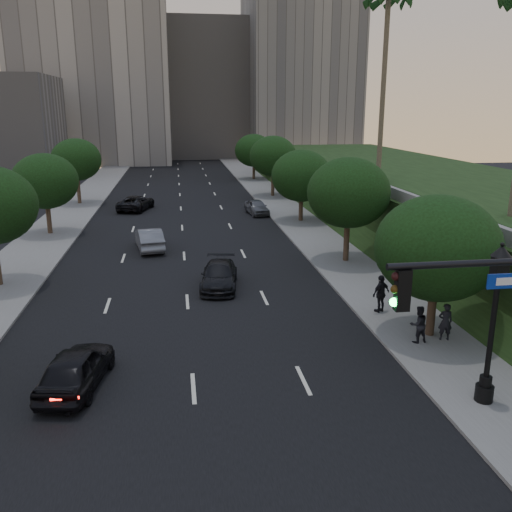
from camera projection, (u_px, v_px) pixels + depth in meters
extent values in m
plane|color=black|center=(200.00, 482.00, 14.45)|extent=(160.00, 160.00, 0.00)
cube|color=black|center=(183.00, 233.00, 43.07)|extent=(16.00, 140.00, 0.02)
cube|color=slate|center=(308.00, 228.00, 44.49)|extent=(4.50, 140.00, 0.15)
cube|color=slate|center=(48.00, 237.00, 41.62)|extent=(4.50, 140.00, 0.15)
cube|color=black|center=(456.00, 206.00, 43.72)|extent=(18.00, 90.00, 4.00)
cube|color=slate|center=(357.00, 179.00, 41.91)|extent=(0.35, 90.00, 0.70)
cube|color=gray|center=(94.00, 71.00, 96.05)|extent=(26.00, 20.00, 32.00)
cube|color=gray|center=(205.00, 91.00, 109.19)|extent=(22.00, 18.00, 26.00)
cube|color=gray|center=(299.00, 63.00, 104.66)|extent=(20.00, 22.00, 36.00)
cylinder|color=#38281C|center=(432.00, 307.00, 23.15)|extent=(0.36, 0.36, 2.86)
ellipsoid|color=black|center=(437.00, 248.00, 22.46)|extent=(5.20, 5.20, 4.42)
cylinder|color=#38281C|center=(347.00, 238.00, 34.55)|extent=(0.36, 0.36, 3.21)
ellipsoid|color=black|center=(349.00, 193.00, 33.78)|extent=(5.20, 5.20, 4.42)
cylinder|color=#38281C|center=(301.00, 206.00, 47.00)|extent=(0.36, 0.36, 2.86)
ellipsoid|color=black|center=(302.00, 176.00, 46.31)|extent=(5.20, 5.20, 4.42)
cylinder|color=#38281C|center=(273.00, 183.00, 60.31)|extent=(0.36, 0.36, 3.21)
ellipsoid|color=black|center=(273.00, 156.00, 59.54)|extent=(5.20, 5.20, 4.42)
cylinder|color=#38281C|center=(254.00, 170.00, 74.68)|extent=(0.36, 0.36, 2.86)
ellipsoid|color=black|center=(254.00, 150.00, 73.99)|extent=(5.20, 5.20, 4.42)
cylinder|color=#38281C|center=(49.00, 216.00, 42.19)|extent=(0.36, 0.36, 2.99)
ellipsoid|color=black|center=(45.00, 181.00, 41.47)|extent=(5.00, 5.00, 4.25)
cylinder|color=#38281C|center=(79.00, 189.00, 55.52)|extent=(0.36, 0.36, 3.26)
ellipsoid|color=black|center=(76.00, 160.00, 54.73)|extent=(5.00, 5.00, 4.25)
cylinder|color=#4C4233|center=(383.00, 87.00, 42.34)|extent=(0.40, 0.40, 14.50)
cylinder|color=black|center=(502.00, 262.00, 12.11)|extent=(5.40, 0.16, 0.16)
cube|color=black|center=(403.00, 290.00, 11.93)|extent=(0.32, 0.22, 0.95)
sphere|color=black|center=(396.00, 276.00, 11.82)|extent=(0.20, 0.20, 0.20)
sphere|color=#3F2B0A|center=(395.00, 289.00, 11.90)|extent=(0.20, 0.20, 0.20)
sphere|color=#19F24C|center=(394.00, 302.00, 11.98)|extent=(0.20, 0.20, 0.20)
cylinder|color=black|center=(484.00, 395.00, 18.12)|extent=(0.60, 0.60, 0.70)
cylinder|color=black|center=(486.00, 382.00, 17.99)|extent=(0.40, 0.40, 0.40)
cylinder|color=black|center=(492.00, 327.00, 17.47)|extent=(0.18, 0.18, 3.60)
cube|color=black|center=(500.00, 266.00, 16.93)|extent=(0.42, 0.42, 0.70)
cone|color=black|center=(502.00, 251.00, 16.80)|extent=(0.64, 0.64, 0.35)
sphere|color=black|center=(503.00, 245.00, 16.75)|extent=(0.14, 0.14, 0.14)
imported|color=black|center=(76.00, 368.00, 19.13)|extent=(2.52, 4.67, 1.51)
imported|color=slate|center=(149.00, 239.00, 37.92)|extent=(2.35, 4.86, 1.53)
imported|color=black|center=(136.00, 203.00, 52.63)|extent=(3.78, 5.68, 1.45)
imported|color=black|center=(219.00, 276.00, 29.91)|extent=(2.54, 4.93, 1.37)
imported|color=#57595E|center=(257.00, 207.00, 50.50)|extent=(2.20, 4.27, 1.39)
imported|color=black|center=(445.00, 322.00, 22.73)|extent=(0.65, 0.49, 1.62)
imported|color=black|center=(418.00, 324.00, 22.50)|extent=(0.86, 0.72, 1.59)
imported|color=black|center=(381.00, 294.00, 25.86)|extent=(1.16, 0.90, 1.83)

